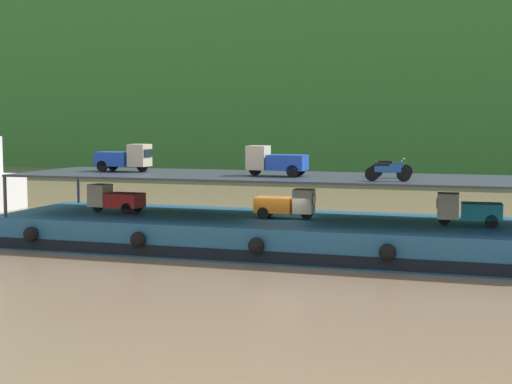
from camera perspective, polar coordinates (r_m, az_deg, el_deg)
ground_plane at (r=34.84m, az=1.98°, el=-4.48°), size 400.00×400.00×0.00m
cargo_barge at (r=34.69m, az=1.97°, el=-3.27°), size 27.05×8.08×1.50m
cargo_rack at (r=34.42m, az=2.00°, el=1.17°), size 25.45×6.73×2.00m
mini_truck_lower_stern at (r=37.51m, az=-10.75°, el=-0.50°), size 2.78×1.27×1.38m
mini_truck_lower_aft at (r=34.53m, az=2.31°, el=-0.90°), size 2.79×1.29×1.38m
mini_truck_lower_mid at (r=33.46m, az=15.91°, el=-1.30°), size 2.78×1.27×1.38m
mini_truck_upper_stern at (r=37.73m, az=-10.02°, el=2.59°), size 2.77×1.24×1.38m
mini_truck_upper_mid at (r=33.99m, az=1.50°, el=2.39°), size 2.77×1.24×1.38m
motorcycle_upper_port at (r=31.40m, az=10.02°, el=1.60°), size 1.90×0.55×0.87m
motorcycle_upper_centre at (r=33.42m, az=10.24°, el=1.81°), size 1.90×0.55×0.87m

